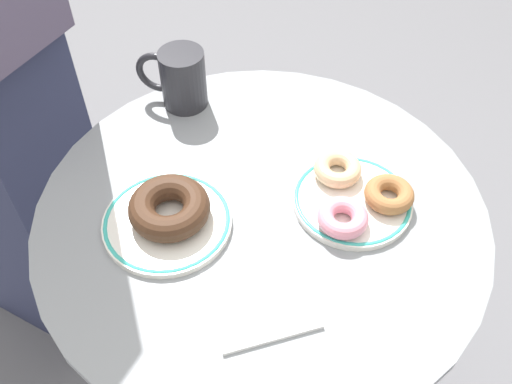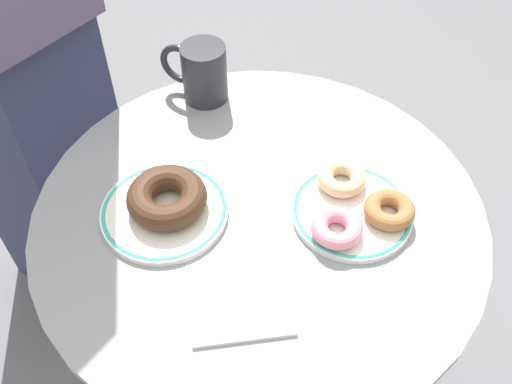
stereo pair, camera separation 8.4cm
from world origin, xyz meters
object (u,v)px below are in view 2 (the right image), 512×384
object	(u,v)px
plate_left	(165,211)
donut_pink_frosted	(337,228)
donut_glazed	(342,178)
coffee_mug	(202,72)
donut_cinnamon	(389,210)
cafe_table	(259,284)
paper_napkin	(236,299)
plate_right	(352,212)
donut_chocolate	(167,197)

from	to	relation	value
plate_left	donut_pink_frosted	bearing A→B (deg)	-0.67
donut_glazed	plate_left	bearing A→B (deg)	-159.86
plate_left	coffee_mug	xyz separation A→B (m)	(-0.00, 0.27, 0.05)
donut_cinnamon	plate_left	bearing A→B (deg)	-172.59
coffee_mug	donut_glazed	bearing A→B (deg)	-35.50
cafe_table	paper_napkin	size ratio (longest dim) A/B	5.57
plate_right	paper_napkin	distance (m)	0.22
plate_left	donut_pink_frosted	distance (m)	0.25
donut_cinnamon	paper_napkin	bearing A→B (deg)	-138.95
plate_left	donut_cinnamon	distance (m)	0.33
cafe_table	donut_cinnamon	bearing A→B (deg)	2.97
paper_napkin	coffee_mug	world-z (taller)	coffee_mug
paper_napkin	plate_right	bearing A→B (deg)	50.42
donut_chocolate	paper_napkin	world-z (taller)	donut_chocolate
donut_chocolate	donut_glazed	world-z (taller)	donut_chocolate
donut_glazed	paper_napkin	bearing A→B (deg)	-118.99
donut_chocolate	paper_napkin	distance (m)	0.18
paper_napkin	cafe_table	bearing A→B (deg)	88.35
donut_pink_frosted	paper_napkin	bearing A→B (deg)	-134.50
donut_pink_frosted	paper_napkin	world-z (taller)	donut_pink_frosted
plate_left	cafe_table	bearing A→B (deg)	13.38
cafe_table	donut_cinnamon	xyz separation A→B (m)	(0.19, 0.01, 0.23)
donut_glazed	coffee_mug	world-z (taller)	coffee_mug
plate_right	donut_cinnamon	bearing A→B (deg)	-2.88
plate_left	donut_chocolate	distance (m)	0.03
plate_left	plate_right	distance (m)	0.27
plate_left	donut_pink_frosted	world-z (taller)	donut_pink_frosted
donut_pink_frosted	paper_napkin	size ratio (longest dim) A/B	0.56
plate_right	donut_cinnamon	world-z (taller)	donut_cinnamon
cafe_table	donut_glazed	size ratio (longest dim) A/B	10.01
donut_chocolate	donut_glazed	distance (m)	0.26
donut_pink_frosted	coffee_mug	bearing A→B (deg)	132.61
donut_pink_frosted	cafe_table	bearing A→B (deg)	163.06
donut_chocolate	paper_napkin	xyz separation A→B (m)	(0.13, -0.13, -0.03)
paper_napkin	donut_glazed	bearing A→B (deg)	61.01
cafe_table	plate_left	distance (m)	0.26
paper_napkin	plate_left	bearing A→B (deg)	136.37
cafe_table	coffee_mug	bearing A→B (deg)	119.98
donut_cinnamon	donut_pink_frosted	distance (m)	0.08
plate_right	donut_glazed	world-z (taller)	donut_glazed
donut_cinnamon	paper_napkin	distance (m)	0.25
donut_cinnamon	donut_glazed	size ratio (longest dim) A/B	1.00
plate_right	donut_chocolate	bearing A→B (deg)	-171.76
donut_chocolate	paper_napkin	size ratio (longest dim) A/B	0.89
plate_left	donut_pink_frosted	size ratio (longest dim) A/B	2.56
plate_left	donut_cinnamon	xyz separation A→B (m)	(0.32, 0.04, 0.02)
cafe_table	plate_right	xyz separation A→B (m)	(0.14, 0.01, 0.21)
plate_left	donut_glazed	world-z (taller)	donut_glazed
plate_right	paper_napkin	size ratio (longest dim) A/B	1.36
plate_left	coffee_mug	size ratio (longest dim) A/B	1.53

